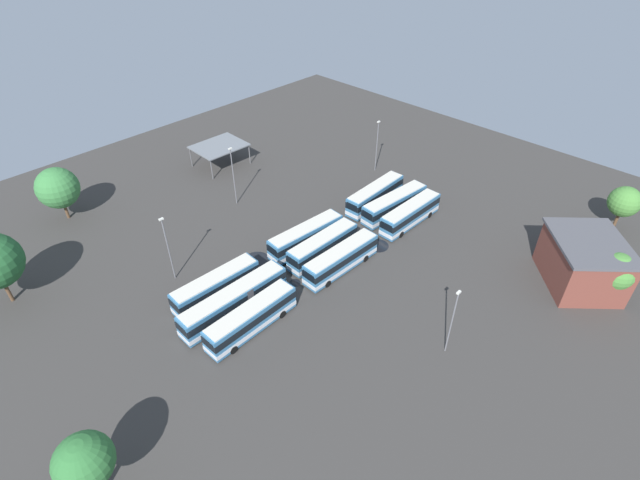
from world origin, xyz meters
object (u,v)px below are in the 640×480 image
object	(u,v)px
depot_building	(583,262)
tree_west_edge	(625,202)
bus_row1_slot2	(341,259)
bus_row2_slot1	(235,301)
bus_row0_slot2	(410,214)
lamp_post_near_entrance	(452,320)
bus_row2_slot2	(251,318)
tree_north_edge	(616,271)
tree_northwest	(84,462)
lamp_post_by_building	(233,174)
tree_northeast	(58,188)
bus_row1_slot1	(323,246)
bus_row0_slot1	(394,204)
bus_row0_slot0	(375,195)
lamp_post_mid_lot	(168,247)
lamp_post_far_corner	(377,144)
maintenance_shelter	(219,146)
bus_row1_slot0	(306,237)
bus_row2_slot0	(216,286)

from	to	relation	value
depot_building	tree_west_edge	distance (m)	15.91
bus_row1_slot2	bus_row2_slot1	size ratio (longest dim) A/B	0.83
bus_row0_slot2	tree_west_edge	size ratio (longest dim) A/B	1.67
lamp_post_near_entrance	tree_west_edge	distance (m)	37.72
bus_row2_slot2	tree_north_edge	bearing A→B (deg)	140.89
tree_northwest	tree_north_edge	bearing A→B (deg)	157.90
lamp_post_by_building	bus_row1_slot2	bearing A→B (deg)	88.62
lamp_post_near_entrance	bus_row0_slot2	bearing A→B (deg)	-135.13
lamp_post_near_entrance	depot_building	bearing A→B (deg)	164.49
bus_row0_slot2	tree_northeast	bearing A→B (deg)	-47.87
bus_row2_slot2	bus_row1_slot1	bearing A→B (deg)	-167.67
lamp_post_near_entrance	tree_northeast	world-z (taller)	lamp_post_near_entrance
bus_row1_slot1	tree_northeast	xyz separation A→B (m)	(20.25, -34.72, 3.47)
bus_row0_slot1	tree_west_edge	distance (m)	32.58
bus_row2_slot1	lamp_post_by_building	bearing A→B (deg)	-128.24
bus_row0_slot0	lamp_post_mid_lot	world-z (taller)	lamp_post_mid_lot
depot_building	tree_northwest	size ratio (longest dim) A/B	1.73
bus_row1_slot1	tree_west_edge	world-z (taller)	tree_west_edge
bus_row0_slot2	depot_building	distance (m)	23.53
bus_row2_slot1	lamp_post_far_corner	size ratio (longest dim) A/B	1.55
tree_northeast	tree_west_edge	xyz separation A→B (m)	(-55.10, 61.19, -0.57)
bus_row0_slot1	lamp_post_far_corner	distance (m)	14.45
bus_row2_slot2	maintenance_shelter	bearing A→B (deg)	-121.73
bus_row1_slot0	maintenance_shelter	xyz separation A→B (m)	(-6.39, -28.40, 1.83)
tree_northwest	bus_row0_slot1	bearing A→B (deg)	-171.15
bus_row1_slot0	depot_building	xyz separation A→B (m)	(-19.03, 30.28, 1.46)
bus_row0_slot0	tree_northeast	bearing A→B (deg)	-41.59
bus_row1_slot2	bus_row2_slot0	size ratio (longest dim) A/B	1.03
lamp_post_near_entrance	lamp_post_by_building	size ratio (longest dim) A/B	0.92
bus_row2_slot1	tree_north_edge	size ratio (longest dim) A/B	2.13
maintenance_shelter	tree_northeast	distance (m)	26.85
bus_row1_slot1	maintenance_shelter	distance (m)	32.32
bus_row1_slot1	tree_northeast	distance (m)	40.34
bus_row0_slot1	bus_row1_slot2	world-z (taller)	same
lamp_post_mid_lot	tree_west_edge	xyz separation A→B (m)	(-51.39, 37.32, -0.41)
bus_row1_slot0	bus_row2_slot2	world-z (taller)	same
bus_row0_slot2	bus_row2_slot1	size ratio (longest dim) A/B	0.81
bus_row2_slot1	depot_building	world-z (taller)	depot_building
bus_row2_slot1	maintenance_shelter	distance (m)	37.87
bus_row0_slot1	tree_north_edge	distance (m)	30.35
bus_row2_slot0	bus_row2_slot2	xyz separation A→B (m)	(0.40, 7.21, 0.00)
bus_row2_slot2	tree_northwest	distance (m)	21.71
bus_row1_slot0	bus_row1_slot2	xyz separation A→B (m)	(0.26, 6.82, -0.00)
bus_row1_slot1	tree_north_edge	bearing A→B (deg)	120.94
depot_building	maintenance_shelter	xyz separation A→B (m)	(12.64, -58.68, 0.37)
bus_row1_slot2	bus_row2_slot2	bearing A→B (deg)	-0.98
bus_row0_slot1	tree_west_edge	xyz separation A→B (m)	(-19.59, 25.87, 2.90)
maintenance_shelter	tree_west_edge	bearing A→B (deg)	116.11
bus_row1_slot1	bus_row2_slot2	distance (m)	15.60
bus_row0_slot2	bus_row1_slot0	size ratio (longest dim) A/B	0.98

